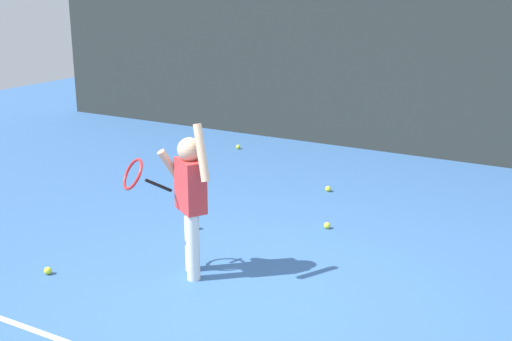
# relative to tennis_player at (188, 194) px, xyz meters

# --- Properties ---
(ground_plane) EXTENTS (20.00, 20.00, 0.00)m
(ground_plane) POSITION_rel_tennis_player_xyz_m (0.69, -0.19, -0.73)
(ground_plane) COLOR #335B93
(back_fence_windscreen) EXTENTS (13.43, 0.08, 2.81)m
(back_fence_windscreen) POSITION_rel_tennis_player_xyz_m (0.69, 4.85, 0.68)
(back_fence_windscreen) COLOR #282D2B
(back_fence_windscreen) RESTS_ON ground
(fence_post_0) EXTENTS (0.09, 0.09, 2.96)m
(fence_post_0) POSITION_rel_tennis_player_xyz_m (-5.87, 4.91, 0.75)
(fence_post_0) COLOR slate
(fence_post_0) RESTS_ON ground
(fence_post_1) EXTENTS (0.09, 0.09, 2.96)m
(fence_post_1) POSITION_rel_tennis_player_xyz_m (0.69, 4.91, 0.75)
(fence_post_1) COLOR slate
(fence_post_1) RESTS_ON ground
(tennis_player) EXTENTS (0.88, 0.53, 1.35)m
(tennis_player) POSITION_rel_tennis_player_xyz_m (0.00, 0.00, 0.00)
(tennis_player) COLOR silver
(tennis_player) RESTS_ON ground
(tennis_ball_0) EXTENTS (0.07, 0.07, 0.07)m
(tennis_ball_0) POSITION_rel_tennis_player_xyz_m (0.58, 1.57, -0.69)
(tennis_ball_0) COLOR #CCE033
(tennis_ball_0) RESTS_ON ground
(tennis_ball_1) EXTENTS (0.07, 0.07, 0.07)m
(tennis_ball_1) POSITION_rel_tennis_player_xyz_m (0.10, 2.69, -0.69)
(tennis_ball_1) COLOR #CCE033
(tennis_ball_1) RESTS_ON ground
(tennis_ball_2) EXTENTS (0.07, 0.07, 0.07)m
(tennis_ball_2) POSITION_rel_tennis_player_xyz_m (-0.56, 0.90, -0.69)
(tennis_ball_2) COLOR #CCE033
(tennis_ball_2) RESTS_ON ground
(tennis_ball_3) EXTENTS (0.07, 0.07, 0.07)m
(tennis_ball_3) POSITION_rel_tennis_player_xyz_m (-1.88, 3.89, -0.69)
(tennis_ball_3) COLOR #CCE033
(tennis_ball_3) RESTS_ON ground
(tennis_ball_4) EXTENTS (0.07, 0.07, 0.07)m
(tennis_ball_4) POSITION_rel_tennis_player_xyz_m (-1.06, -0.61, -0.69)
(tennis_ball_4) COLOR #CCE033
(tennis_ball_4) RESTS_ON ground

